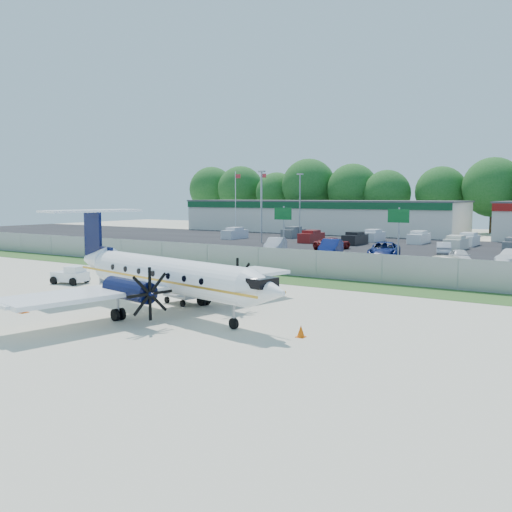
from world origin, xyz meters
The scene contains 30 objects.
ground centered at (0.00, 0.00, 0.00)m, with size 170.00×170.00×0.00m, color beige.
grass_verge centered at (0.00, 12.00, 0.01)m, with size 170.00×4.00×0.02m, color #2D561E.
access_road centered at (0.00, 19.00, 0.01)m, with size 170.00×8.00×0.02m, color black.
parking_lot centered at (0.00, 40.00, 0.01)m, with size 170.00×32.00×0.02m, color black.
perimeter_fence centered at (0.00, 14.00, 1.00)m, with size 120.00×0.06×1.99m.
building_west centered at (-24.00, 61.98, 2.63)m, with size 46.40×12.40×5.24m.
sign_left centered at (-8.00, 22.91, 3.61)m, with size 1.80×0.26×5.00m.
sign_mid centered at (3.00, 22.91, 3.61)m, with size 1.80×0.26×5.00m.
flagpole_west centered at (-35.92, 55.00, 5.64)m, with size 1.06×0.12×10.00m.
flagpole_east centered at (-30.92, 55.00, 5.64)m, with size 1.06×0.12×10.00m.
light_pole_nw centered at (-20.00, 38.00, 5.23)m, with size 0.90×0.35×9.09m.
light_pole_sw centered at (-20.00, 48.00, 5.23)m, with size 0.90×0.35×9.09m.
tree_line centered at (0.00, 74.00, 0.00)m, with size 112.00×6.00×14.00m, color #185118, non-canonical shape.
aircraft centered at (-0.73, -1.39, 1.98)m, with size 16.77×16.43×5.12m.
pushback_tug centered at (-12.65, 2.43, 0.58)m, with size 2.45×1.99×1.20m.
baggage_cart_near centered at (-7.89, 2.17, 0.48)m, with size 2.14×1.51×1.03m.
baggage_cart_far centered at (-1.55, 0.99, 0.51)m, with size 2.31×1.68×1.09m.
cone_nose centered at (7.52, -2.08, 0.24)m, with size 0.36×0.36×0.52m.
cone_port_wing centered at (-6.77, -5.35, 0.28)m, with size 0.42×0.42×0.60m.
cone_starboard_wing centered at (-3.46, 7.66, 0.22)m, with size 0.33×0.33×0.47m.
road_car_west centered at (-23.30, 17.51, 0.00)m, with size 2.08×5.11×1.48m, color silver.
road_car_mid centered at (7.10, 20.50, 0.00)m, with size 1.91×4.76×1.62m, color beige.
parked_car_a centered at (-12.48, 28.97, 0.00)m, with size 1.62×4.66×1.54m, color silver.
parked_car_b centered at (-5.87, 28.71, 0.00)m, with size 1.75×5.01×1.65m, color navy.
parked_car_c centered at (-0.29, 28.60, 0.00)m, with size 2.69×5.84×1.62m, color navy.
parked_car_d centered at (6.72, 28.29, 0.00)m, with size 1.56×3.87×1.32m, color silver.
parked_car_e centered at (10.75, 29.71, 0.00)m, with size 1.48×4.24×1.40m, color silver.
parked_car_f centered at (-8.53, 34.70, 0.00)m, with size 2.25×4.88×1.36m, color maroon.
parked_car_g centered at (3.30, 35.83, 0.00)m, with size 1.37×3.92×1.29m, color silver.
far_parking_rows centered at (0.00, 45.00, 0.00)m, with size 56.00×10.00×1.60m, color gray, non-canonical shape.
Camera 1 is at (18.77, -22.81, 5.91)m, focal length 40.00 mm.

